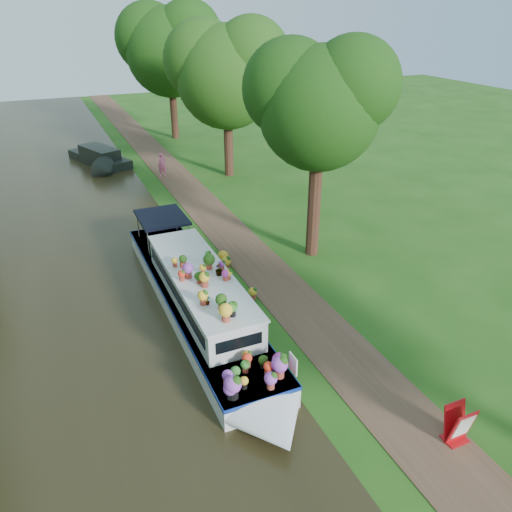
# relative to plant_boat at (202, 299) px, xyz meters

# --- Properties ---
(ground) EXTENTS (100.00, 100.00, 0.00)m
(ground) POSITION_rel_plant_boat_xyz_m (2.25, 0.03, -0.85)
(ground) COLOR #1F4D13
(ground) RESTS_ON ground
(canal_water) EXTENTS (10.00, 100.00, 0.02)m
(canal_water) POSITION_rel_plant_boat_xyz_m (-3.75, 0.03, -0.84)
(canal_water) COLOR black
(canal_water) RESTS_ON ground
(towpath) EXTENTS (2.20, 100.00, 0.03)m
(towpath) POSITION_rel_plant_boat_xyz_m (3.45, 0.03, -0.84)
(towpath) COLOR #513626
(towpath) RESTS_ON ground
(plant_boat) EXTENTS (2.29, 13.52, 2.29)m
(plant_boat) POSITION_rel_plant_boat_xyz_m (0.00, 0.00, 0.00)
(plant_boat) COLOR silver
(plant_boat) RESTS_ON canal_water
(tree_near_overhang) EXTENTS (5.52, 5.28, 8.99)m
(tree_near_overhang) POSITION_rel_plant_boat_xyz_m (6.04, 3.10, 5.75)
(tree_near_overhang) COLOR #331A11
(tree_near_overhang) RESTS_ON ground
(tree_near_mid) EXTENTS (6.90, 6.60, 9.40)m
(tree_near_mid) POSITION_rel_plant_boat_xyz_m (6.73, 15.11, 5.58)
(tree_near_mid) COLOR #331A11
(tree_near_mid) RESTS_ON ground
(tree_near_far) EXTENTS (7.59, 7.26, 10.30)m
(tree_near_far) POSITION_rel_plant_boat_xyz_m (6.23, 26.12, 6.20)
(tree_near_far) COLOR #331A11
(tree_near_far) RESTS_ON ground
(second_boat) EXTENTS (3.69, 6.66, 1.21)m
(second_boat) POSITION_rel_plant_boat_xyz_m (-0.50, 20.66, -0.36)
(second_boat) COLOR black
(second_boat) RESTS_ON canal_water
(sandwich_board) EXTENTS (0.66, 0.52, 1.05)m
(sandwich_board) POSITION_rel_plant_boat_xyz_m (4.16, -7.72, -0.35)
(sandwich_board) COLOR #B90D14
(sandwich_board) RESTS_ON towpath
(pedestrian_pink) EXTENTS (0.57, 0.40, 1.48)m
(pedestrian_pink) POSITION_rel_plant_boat_xyz_m (2.75, 16.38, -0.08)
(pedestrian_pink) COLOR #C85275
(pedestrian_pink) RESTS_ON towpath
(verge_plant) EXTENTS (0.44, 0.39, 0.46)m
(verge_plant) POSITION_rel_plant_boat_xyz_m (1.65, 3.46, -0.62)
(verge_plant) COLOR #2A671F
(verge_plant) RESTS_ON ground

